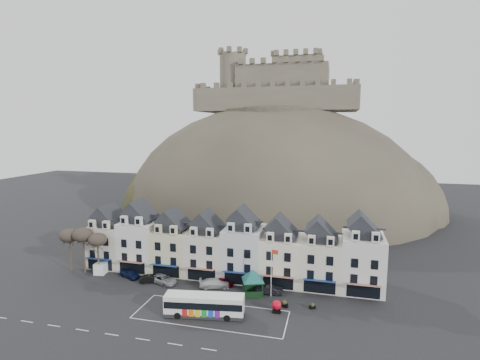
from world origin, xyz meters
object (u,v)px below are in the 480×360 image
bus_shelter (253,275)px  car_navy (130,274)px  red_buoy (277,306)px  white_van (104,266)px  car_white (215,283)px  car_maroon (223,282)px  bus (204,304)px  flagpole (272,269)px  car_black (151,279)px  car_charcoal (270,290)px  car_silver (163,279)px

bus_shelter → car_navy: bearing=156.1°
red_buoy → white_van: white_van is taller
car_white → car_maroon: 1.60m
bus → flagpole: size_ratio=1.45×
red_buoy → car_black: (-22.97, 5.07, -0.24)m
car_charcoal → car_black: bearing=84.4°
bus_shelter → car_navy: (-23.14, 1.39, -2.57)m
car_navy → car_maroon: (17.46, 0.78, -0.12)m
white_van → car_navy: 6.58m
bus_shelter → flagpole: flagpole is taller
car_navy → car_white: size_ratio=0.84×
red_buoy → car_silver: (-20.73, 5.24, -0.19)m
flagpole → car_maroon: flagpole is taller
flagpole → car_silver: (-19.14, 0.37, -3.91)m
car_maroon → bus: bearing=-164.3°
car_white → red_buoy: bearing=-135.0°
red_buoy → car_black: red_buoy is taller
car_black → red_buoy: bearing=-122.9°
bus_shelter → car_black: (-18.33, 0.36, -2.65)m
bus_shelter → car_maroon: bus_shelter is taller
bus_shelter → car_silver: bus_shelter is taller
car_charcoal → flagpole: bearing=-158.1°
white_van → car_charcoal: size_ratio=1.07×
red_buoy → car_charcoal: (-2.05, 5.69, -0.18)m
car_white → car_charcoal: 9.48m
car_white → car_charcoal: bearing=-109.0°
flagpole → car_navy: 26.52m
car_black → car_charcoal: size_ratio=0.91×
car_navy → car_charcoal: (25.74, -0.41, -0.01)m
car_navy → car_white: 16.26m
car_silver → car_charcoal: car_charcoal is taller
bus → bus_shelter: 10.07m
car_silver → car_charcoal: size_ratio=1.14×
car_navy → car_charcoal: car_navy is taller
flagpole → car_navy: flagpole is taller
bus_shelter → car_white: size_ratio=1.22×
white_van → bus_shelter: bearing=-15.4°
bus → car_white: bus is taller
bus_shelter → white_van: bus_shelter is taller
car_white → flagpole: bearing=-113.7°
car_black → flagpole: bearing=-111.0°
car_navy → car_maroon: 17.48m
bus → red_buoy: 10.66m
bus → car_maroon: (-0.38, 10.60, -1.17)m
car_navy → car_silver: bearing=-73.8°
red_buoy → car_silver: 21.38m
car_black → car_silver: 2.25m
car_white → car_maroon: (1.20, 1.06, -0.13)m
car_navy → car_silver: size_ratio=0.86×
flagpole → car_silver: bearing=178.9°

